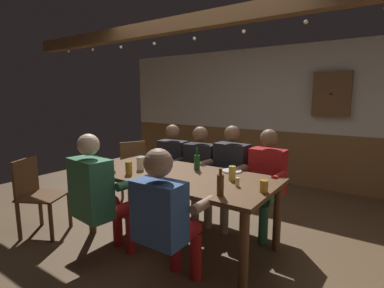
# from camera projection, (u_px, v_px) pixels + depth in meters

# --- Properties ---
(ground_plane) EXTENTS (7.80, 7.80, 0.00)m
(ground_plane) POSITION_uv_depth(u_px,v_px,m) (185.00, 237.00, 3.28)
(ground_plane) COLOR brown
(back_wall_upper) EXTENTS (6.50, 0.12, 1.49)m
(back_wall_upper) POSITION_uv_depth(u_px,v_px,m) (273.00, 89.00, 5.25)
(back_wall_upper) COLOR beige
(back_wall_wainscot) EXTENTS (6.50, 0.12, 0.95)m
(back_wall_wainscot) POSITION_uv_depth(u_px,v_px,m) (270.00, 155.00, 5.45)
(back_wall_wainscot) COLOR brown
(back_wall_wainscot) RESTS_ON ground_plane
(ceiling_beam) EXTENTS (5.85, 0.14, 0.16)m
(ceiling_beam) POSITION_uv_depth(u_px,v_px,m) (197.00, 22.00, 3.10)
(ceiling_beam) COLOR brown
(dining_table) EXTENTS (2.05, 0.98, 0.76)m
(dining_table) POSITION_uv_depth(u_px,v_px,m) (178.00, 182.00, 3.08)
(dining_table) COLOR brown
(dining_table) RESTS_ON ground_plane
(person_0) EXTENTS (0.57, 0.55, 1.18)m
(person_0) POSITION_uv_depth(u_px,v_px,m) (170.00, 163.00, 4.04)
(person_0) COLOR black
(person_0) RESTS_ON ground_plane
(person_1) EXTENTS (0.57, 0.54, 1.18)m
(person_1) POSITION_uv_depth(u_px,v_px,m) (197.00, 167.00, 3.79)
(person_1) COLOR black
(person_1) RESTS_ON ground_plane
(person_2) EXTENTS (0.58, 0.53, 1.22)m
(person_2) POSITION_uv_depth(u_px,v_px,m) (229.00, 171.00, 3.55)
(person_2) COLOR black
(person_2) RESTS_ON ground_plane
(person_3) EXTENTS (0.55, 0.51, 1.21)m
(person_3) POSITION_uv_depth(u_px,v_px,m) (265.00, 177.00, 3.29)
(person_3) COLOR #AD1919
(person_3) RESTS_ON ground_plane
(person_4) EXTENTS (0.58, 0.58, 1.24)m
(person_4) POSITION_uv_depth(u_px,v_px,m) (98.00, 192.00, 2.71)
(person_4) COLOR #33724C
(person_4) RESTS_ON ground_plane
(person_5) EXTENTS (0.55, 0.51, 1.20)m
(person_5) POSITION_uv_depth(u_px,v_px,m) (165.00, 213.00, 2.27)
(person_5) COLOR #2D4C84
(person_5) RESTS_ON ground_plane
(chair_empty_near_right) EXTENTS (0.59, 0.59, 0.88)m
(chair_empty_near_right) POSITION_uv_depth(u_px,v_px,m) (136.00, 169.00, 4.43)
(chair_empty_near_right) COLOR brown
(chair_empty_near_right) RESTS_ON ground_plane
(chair_empty_near_left) EXTENTS (0.59, 0.59, 0.88)m
(chair_empty_near_left) POSITION_uv_depth(u_px,v_px,m) (37.00, 194.00, 3.31)
(chair_empty_near_left) COLOR brown
(chair_empty_near_left) RESTS_ON ground_plane
(table_candle) EXTENTS (0.04, 0.04, 0.08)m
(table_candle) POSITION_uv_depth(u_px,v_px,m) (237.00, 182.00, 2.64)
(table_candle) COLOR #F9E08C
(table_candle) RESTS_ON dining_table
(plate_0) EXTENTS (0.21, 0.21, 0.01)m
(plate_0) POSITION_uv_depth(u_px,v_px,m) (232.00, 171.00, 3.16)
(plate_0) COLOR white
(plate_0) RESTS_ON dining_table
(bottle_0) EXTENTS (0.07, 0.07, 0.25)m
(bottle_0) POSITION_uv_depth(u_px,v_px,m) (197.00, 162.00, 3.23)
(bottle_0) COLOR #195923
(bottle_0) RESTS_ON dining_table
(bottle_1) EXTENTS (0.06, 0.06, 0.23)m
(bottle_1) POSITION_uv_depth(u_px,v_px,m) (220.00, 184.00, 2.39)
(bottle_1) COLOR #593314
(bottle_1) RESTS_ON dining_table
(pint_glass_0) EXTENTS (0.07, 0.07, 0.14)m
(pint_glass_0) POSITION_uv_depth(u_px,v_px,m) (232.00, 173.00, 2.84)
(pint_glass_0) COLOR #E5C64C
(pint_glass_0) RESTS_ON dining_table
(pint_glass_1) EXTENTS (0.07, 0.07, 0.14)m
(pint_glass_1) POSITION_uv_depth(u_px,v_px,m) (129.00, 168.00, 3.04)
(pint_glass_1) COLOR gold
(pint_glass_1) RESTS_ON dining_table
(pint_glass_2) EXTENTS (0.06, 0.06, 0.13)m
(pint_glass_2) POSITION_uv_depth(u_px,v_px,m) (150.00, 164.00, 3.25)
(pint_glass_2) COLOR gold
(pint_glass_2) RESTS_ON dining_table
(pint_glass_3) EXTENTS (0.08, 0.08, 0.10)m
(pint_glass_3) POSITION_uv_depth(u_px,v_px,m) (143.00, 161.00, 3.44)
(pint_glass_3) COLOR white
(pint_glass_3) RESTS_ON dining_table
(pint_glass_4) EXTENTS (0.07, 0.07, 0.10)m
(pint_glass_4) POSITION_uv_depth(u_px,v_px,m) (264.00, 186.00, 2.48)
(pint_glass_4) COLOR gold
(pint_glass_4) RESTS_ON dining_table
(pint_glass_5) EXTENTS (0.08, 0.08, 0.14)m
(pint_glass_5) POSITION_uv_depth(u_px,v_px,m) (140.00, 163.00, 3.23)
(pint_glass_5) COLOR white
(pint_glass_5) RESTS_ON dining_table
(wall_dart_cabinet) EXTENTS (0.56, 0.15, 0.70)m
(wall_dart_cabinet) POSITION_uv_depth(u_px,v_px,m) (332.00, 94.00, 4.60)
(wall_dart_cabinet) COLOR brown
(string_lights) EXTENTS (4.59, 0.04, 0.10)m
(string_lights) POSITION_uv_depth(u_px,v_px,m) (194.00, 36.00, 3.08)
(string_lights) COLOR #F9EAB2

